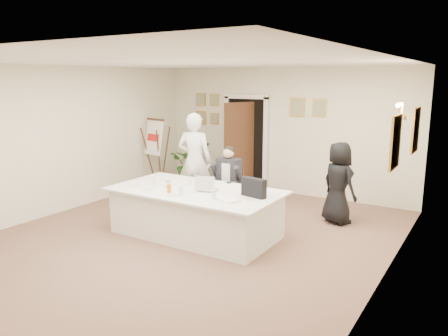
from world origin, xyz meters
TOP-DOWN VIEW (x-y plane):
  - floor at (0.00, 0.00)m, footprint 7.00×7.00m
  - ceiling at (0.00, 0.00)m, footprint 6.00×7.00m
  - wall_back at (0.00, 3.50)m, footprint 6.00×0.10m
  - wall_left at (-3.00, 0.00)m, footprint 0.10×7.00m
  - wall_right at (3.00, 0.00)m, footprint 0.10×7.00m
  - doorway at (-0.88, 3.32)m, footprint 1.14×0.86m
  - pictures_back_wall at (-0.80, 3.47)m, footprint 3.40×0.06m
  - pictures_right_wall at (2.97, 1.20)m, footprint 0.06×2.20m
  - wall_sconce at (2.90, 1.20)m, footprint 0.20×0.30m
  - conference_table at (-0.00, 0.15)m, footprint 2.79×1.49m
  - seated_man at (-0.03, 1.20)m, footprint 0.62×0.66m
  - flip_chart at (-2.59, 2.24)m, footprint 0.59×0.42m
  - standing_man at (-0.96, 1.46)m, footprint 0.79×0.63m
  - standing_woman at (1.79, 2.00)m, footprint 0.86×0.76m
  - potted_palm at (-2.00, 2.82)m, footprint 1.33×1.28m
  - laptop at (0.21, 0.21)m, footprint 0.39×0.41m
  - laptop_bag at (1.01, 0.25)m, footprint 0.43×0.20m
  - paper_stack at (0.80, -0.14)m, footprint 0.38×0.32m
  - plate_left at (-0.98, -0.22)m, footprint 0.30×0.30m
  - plate_mid at (-0.63, -0.26)m, footprint 0.26×0.26m
  - plate_near at (-0.09, -0.34)m, footprint 0.22×0.22m
  - glass_a at (-0.74, -0.00)m, footprint 0.07×0.07m
  - glass_b at (0.03, -0.27)m, footprint 0.07×0.07m
  - glass_c at (0.56, -0.18)m, footprint 0.08×0.08m
  - glass_d at (-0.25, 0.33)m, footprint 0.08×0.08m
  - oj_glass at (-0.24, -0.24)m, footprint 0.08×0.08m
  - steel_jug at (-0.47, 0.02)m, footprint 0.10×0.10m

SIDE VIEW (x-z plane):
  - floor at x=0.00m, z-range 0.00..0.00m
  - conference_table at x=0.00m, z-range 0.01..0.78m
  - potted_palm at x=-2.00m, z-range 0.00..1.13m
  - seated_man at x=-0.03m, z-range 0.00..1.37m
  - standing_woman at x=1.79m, z-range 0.00..1.47m
  - flip_chart at x=-2.59m, z-range -0.06..1.57m
  - plate_left at x=-0.98m, z-range 0.78..0.79m
  - plate_mid at x=-0.63m, z-range 0.78..0.79m
  - plate_near at x=-0.09m, z-range 0.78..0.79m
  - paper_stack at x=0.80m, z-range 0.78..0.81m
  - steel_jug at x=-0.47m, z-range 0.78..0.89m
  - oj_glass at x=-0.24m, z-range 0.78..0.91m
  - glass_a at x=-0.74m, z-range 0.77..0.92m
  - glass_b at x=0.03m, z-range 0.77..0.92m
  - glass_c at x=0.56m, z-range 0.77..0.92m
  - glass_d at x=-0.25m, z-range 0.77..0.92m
  - laptop at x=0.21m, z-range 0.78..1.05m
  - laptop_bag at x=1.01m, z-range 0.77..1.07m
  - standing_man at x=-0.96m, z-range 0.00..1.91m
  - doorway at x=-0.88m, z-range -0.06..2.14m
  - wall_back at x=0.00m, z-range 0.00..2.80m
  - wall_left at x=-3.00m, z-range 0.00..2.80m
  - wall_right at x=3.00m, z-range 0.00..2.80m
  - pictures_right_wall at x=2.97m, z-range 1.35..2.15m
  - pictures_back_wall at x=-0.80m, z-range 1.45..2.25m
  - wall_sconce at x=2.90m, z-range 1.98..2.22m
  - ceiling at x=0.00m, z-range 2.79..2.81m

